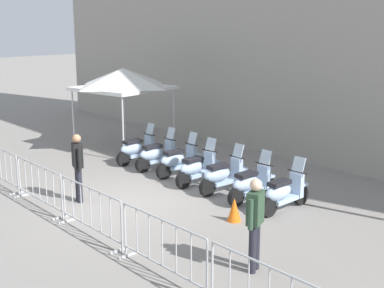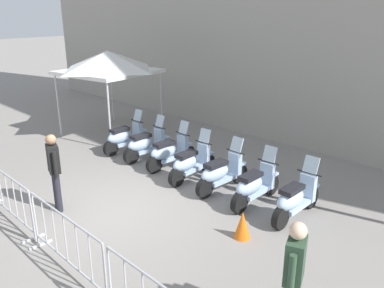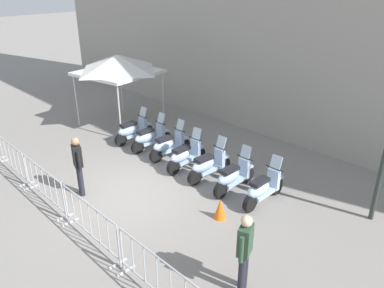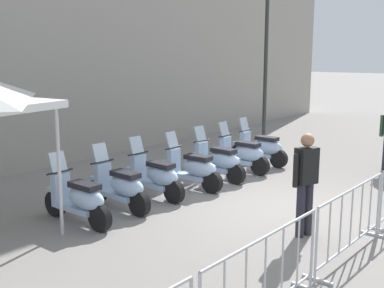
% 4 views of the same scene
% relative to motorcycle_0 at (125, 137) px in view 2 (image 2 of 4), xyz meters
% --- Properties ---
extents(ground_plane, '(120.00, 120.00, 0.00)m').
position_rel_motorcycle_0_xyz_m(ground_plane, '(2.54, -2.88, -0.45)').
color(ground_plane, gray).
extents(motorcycle_0, '(0.61, 1.72, 1.24)m').
position_rel_motorcycle_0_xyz_m(motorcycle_0, '(0.00, 0.00, 0.00)').
color(motorcycle_0, black).
rests_on(motorcycle_0, ground).
extents(motorcycle_1, '(0.66, 1.72, 1.24)m').
position_rel_motorcycle_0_xyz_m(motorcycle_1, '(0.98, -0.12, 0.00)').
color(motorcycle_1, black).
rests_on(motorcycle_1, ground).
extents(motorcycle_2, '(0.67, 1.72, 1.24)m').
position_rel_motorcycle_0_xyz_m(motorcycle_2, '(1.96, -0.26, 0.00)').
color(motorcycle_2, black).
rests_on(motorcycle_2, ground).
extents(motorcycle_3, '(0.57, 1.73, 1.24)m').
position_rel_motorcycle_0_xyz_m(motorcycle_3, '(2.92, -0.58, 0.00)').
color(motorcycle_3, black).
rests_on(motorcycle_3, ground).
extents(motorcycle_4, '(0.68, 1.71, 1.24)m').
position_rel_motorcycle_0_xyz_m(motorcycle_4, '(3.90, -0.71, 0.00)').
color(motorcycle_4, black).
rests_on(motorcycle_4, ground).
extents(motorcycle_5, '(0.62, 1.72, 1.24)m').
position_rel_motorcycle_0_xyz_m(motorcycle_5, '(4.88, -0.88, 0.00)').
color(motorcycle_5, black).
rests_on(motorcycle_5, ground).
extents(motorcycle_6, '(0.63, 1.72, 1.24)m').
position_rel_motorcycle_0_xyz_m(motorcycle_6, '(5.86, -0.99, 0.00)').
color(motorcycle_6, black).
rests_on(motorcycle_6, ground).
extents(barrier_segment_2, '(2.29, 0.78, 1.07)m').
position_rel_motorcycle_0_xyz_m(barrier_segment_2, '(1.06, -4.43, 0.07)').
color(barrier_segment_2, '#B2B5B7').
rests_on(barrier_segment_2, ground).
extents(barrier_segment_3, '(2.29, 0.78, 1.07)m').
position_rel_motorcycle_0_xyz_m(barrier_segment_3, '(3.43, -4.82, 0.07)').
color(barrier_segment_3, '#B2B5B7').
rests_on(barrier_segment_3, ground).
extents(officer_near_row_end, '(0.29, 0.54, 1.73)m').
position_rel_motorcycle_0_xyz_m(officer_near_row_end, '(6.97, -4.05, 0.53)').
color(officer_near_row_end, '#23232D').
rests_on(officer_near_row_end, ground).
extents(officer_mid_plaza, '(0.50, 0.36, 1.73)m').
position_rel_motorcycle_0_xyz_m(officer_mid_plaza, '(1.51, -3.58, 0.53)').
color(officer_mid_plaza, '#23232D').
rests_on(officer_mid_plaza, ground).
extents(canopy_tent, '(2.81, 2.81, 2.91)m').
position_rel_motorcycle_0_xyz_m(canopy_tent, '(-1.78, 1.17, 2.06)').
color(canopy_tent, silver).
rests_on(canopy_tent, ground).
extents(traffic_cone, '(0.32, 0.32, 0.55)m').
position_rel_motorcycle_0_xyz_m(traffic_cone, '(5.32, -2.25, -0.18)').
color(traffic_cone, orange).
rests_on(traffic_cone, ground).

